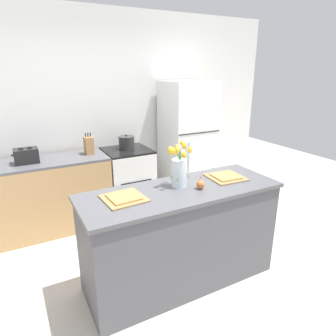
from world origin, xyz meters
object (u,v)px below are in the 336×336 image
at_px(cooking_pot, 126,143).
at_px(toaster, 26,156).
at_px(flower_vase, 179,170).
at_px(refrigerator, 187,143).
at_px(knife_block, 89,145).
at_px(stove_range, 128,181).
at_px(plate_setting_left, 124,198).
at_px(plate_setting_right, 226,177).
at_px(pear_figurine, 200,184).

bearing_deg(cooking_pot, toaster, -177.31).
height_order(flower_vase, cooking_pot, flower_vase).
bearing_deg(refrigerator, flower_vase, -124.09).
relative_size(flower_vase, knife_block, 1.49).
bearing_deg(stove_range, plate_setting_left, -111.63).
xyz_separation_m(refrigerator, flower_vase, (-1.04, -1.54, 0.21)).
bearing_deg(cooking_pot, plate_setting_right, -75.73).
height_order(stove_range, flower_vase, flower_vase).
xyz_separation_m(stove_range, pear_figurine, (0.05, -1.67, 0.54)).
relative_size(stove_range, knife_block, 3.38).
height_order(refrigerator, flower_vase, refrigerator).
distance_m(pear_figurine, cooking_pot, 1.71).
height_order(toaster, cooking_pot, cooking_pot).
bearing_deg(toaster, refrigerator, 0.51).
xyz_separation_m(stove_range, knife_block, (-0.50, 0.03, 0.57)).
relative_size(refrigerator, plate_setting_left, 5.18).
xyz_separation_m(refrigerator, knife_block, (-1.45, 0.03, 0.13)).
distance_m(flower_vase, pear_figurine, 0.22).
height_order(pear_figurine, plate_setting_left, pear_figurine).
xyz_separation_m(flower_vase, knife_block, (-0.41, 1.57, -0.08)).
relative_size(plate_setting_right, knife_block, 1.28).
bearing_deg(plate_setting_left, refrigerator, 44.85).
height_order(stove_range, plate_setting_right, plate_setting_right).
bearing_deg(toaster, plate_setting_right, -43.15).
relative_size(flower_vase, toaster, 1.44).
bearing_deg(flower_vase, plate_setting_left, -177.49).
xyz_separation_m(stove_range, flower_vase, (-0.09, -1.54, 0.65)).
relative_size(refrigerator, toaster, 6.37).
distance_m(stove_range, plate_setting_left, 1.75).
distance_m(stove_range, plate_setting_right, 1.69).
bearing_deg(refrigerator, toaster, -179.49).
xyz_separation_m(refrigerator, toaster, (-2.18, -0.02, 0.11)).
distance_m(flower_vase, knife_block, 1.62).
relative_size(refrigerator, knife_block, 6.61).
bearing_deg(refrigerator, cooking_pot, 177.63).
height_order(plate_setting_left, cooking_pot, cooking_pot).
xyz_separation_m(plate_setting_left, plate_setting_right, (1.04, 0.00, 0.00)).
height_order(pear_figurine, knife_block, knife_block).
distance_m(refrigerator, flower_vase, 1.87).
distance_m(stove_range, refrigerator, 1.05).
xyz_separation_m(refrigerator, plate_setting_right, (-0.53, -1.56, 0.06)).
height_order(pear_figurine, plate_setting_right, pear_figurine).
distance_m(pear_figurine, plate_setting_right, 0.39).
relative_size(pear_figurine, toaster, 0.42).
relative_size(plate_setting_left, plate_setting_right, 1.00).
xyz_separation_m(plate_setting_right, knife_block, (-0.91, 1.59, 0.07)).
bearing_deg(cooking_pot, refrigerator, -2.37).
bearing_deg(cooking_pot, pear_figurine, -88.86).
distance_m(stove_range, flower_vase, 1.67).
distance_m(refrigerator, toaster, 2.18).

